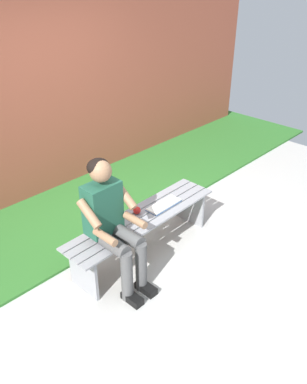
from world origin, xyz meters
The scene contains 6 objects.
ground_plane centered at (1.06, 1.00, -0.02)m, with size 10.00×7.00×0.04m, color #B2B2AD.
grass_strip centered at (0.00, -1.37, 0.01)m, with size 9.00×2.02×0.03m, color #2D6B28.
bench_near centered at (0.00, 0.00, 0.35)m, with size 1.85×0.46×0.46m.
person_seated centered at (0.49, 0.10, 0.70)m, with size 0.50×0.69×1.26m.
apple centered at (0.01, -0.08, 0.50)m, with size 0.08×0.08×0.08m, color red.
book_open centered at (-0.30, 0.02, 0.47)m, with size 0.42×0.17×0.02m.
Camera 1 is at (2.37, 2.44, 2.72)m, focal length 37.18 mm.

